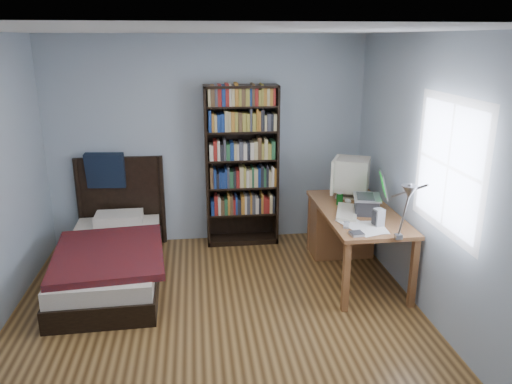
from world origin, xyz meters
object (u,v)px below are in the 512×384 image
(crt_monitor, at_px, (350,175))
(speaker, at_px, (379,218))
(desk_lamp, at_px, (408,197))
(soda_can, at_px, (340,199))
(keyboard, at_px, (347,212))
(bed, at_px, (112,255))
(bookshelf, at_px, (242,166))
(laptop, at_px, (369,202))
(desk, at_px, (344,225))

(crt_monitor, bearing_deg, speaker, -89.50)
(speaker, bearing_deg, desk_lamp, -107.37)
(soda_can, bearing_deg, keyboard, -91.75)
(desk_lamp, relative_size, bed, 0.31)
(keyboard, bearing_deg, bookshelf, 148.71)
(laptop, height_order, soda_can, laptop)
(keyboard, bearing_deg, soda_can, 107.03)
(desk_lamp, bearing_deg, bed, 150.88)
(desk, xyz_separation_m, keyboard, (-0.15, -0.51, 0.33))
(keyboard, distance_m, bookshelf, 1.52)
(laptop, xyz_separation_m, bed, (-2.65, 0.34, -0.59))
(laptop, bearing_deg, desk_lamp, -94.61)
(crt_monitor, xyz_separation_m, laptop, (0.04, -0.54, -0.14))
(bookshelf, bearing_deg, laptop, -43.81)
(desk, relative_size, crt_monitor, 2.91)
(desk, height_order, speaker, speaker)
(keyboard, bearing_deg, crt_monitor, 89.96)
(crt_monitor, xyz_separation_m, keyboard, (-0.19, -0.55, -0.24))
(keyboard, relative_size, speaker, 2.95)
(desk_lamp, bearing_deg, laptop, 85.39)
(laptop, distance_m, keyboard, 0.25)
(keyboard, relative_size, soda_can, 3.96)
(desk_lamp, bearing_deg, desk, 89.73)
(speaker, bearing_deg, bookshelf, 114.63)
(keyboard, bearing_deg, bed, -169.45)
(keyboard, relative_size, bed, 0.25)
(laptop, relative_size, bed, 0.21)
(bed, bearing_deg, keyboard, -8.22)
(laptop, xyz_separation_m, bookshelf, (-1.19, 1.14, 0.12))
(laptop, relative_size, soda_can, 3.32)
(crt_monitor, relative_size, keyboard, 1.04)
(desk, distance_m, keyboard, 0.63)
(desk, height_order, bookshelf, bookshelf)
(speaker, height_order, bookshelf, bookshelf)
(desk, bearing_deg, speaker, -86.74)
(crt_monitor, bearing_deg, laptop, -85.99)
(crt_monitor, relative_size, desk_lamp, 0.82)
(laptop, height_order, bookshelf, bookshelf)
(desk_lamp, distance_m, bed, 3.10)
(desk, xyz_separation_m, speaker, (0.05, -0.88, 0.40))
(soda_can, height_order, bed, bed)
(laptop, distance_m, bookshelf, 1.65)
(crt_monitor, bearing_deg, keyboard, -108.81)
(laptop, height_order, keyboard, laptop)
(desk, bearing_deg, bed, -176.42)
(soda_can, bearing_deg, bed, 178.75)
(laptop, distance_m, bed, 2.74)
(desk, distance_m, laptop, 0.67)
(desk, distance_m, soda_can, 0.46)
(speaker, bearing_deg, bed, 151.94)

